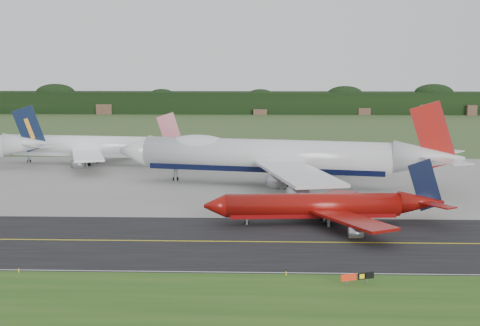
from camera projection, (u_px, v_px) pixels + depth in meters
name	position (u px, v px, depth m)	size (l,w,h in m)	color
ground	(244.00, 235.00, 107.13)	(600.00, 600.00, 0.00)	#365327
grass_verge	(235.00, 316.00, 72.52)	(400.00, 30.00, 0.01)	#224E17
taxiway	(244.00, 242.00, 103.17)	(400.00, 32.00, 0.02)	black
apron	(250.00, 181.00, 157.56)	(400.00, 78.00, 0.01)	gray
taxiway_centreline	(244.00, 241.00, 103.17)	(400.00, 0.40, 0.00)	yellow
taxiway_edge_line	(240.00, 272.00, 87.85)	(400.00, 0.25, 0.00)	silver
horizon_treeline	(258.00, 104.00, 377.03)	(700.00, 25.00, 12.00)	black
jet_ba_747	(278.00, 156.00, 150.02)	(77.96, 63.66, 19.70)	silver
jet_red_737	(326.00, 206.00, 114.45)	(41.61, 33.84, 11.23)	maroon
jet_star_tail	(90.00, 147.00, 182.51)	(55.64, 46.15, 14.68)	white
taxiway_sign	(357.00, 277.00, 82.77)	(4.28, 1.59, 1.49)	slate
edge_marker_left	(19.00, 271.00, 87.82)	(0.16, 0.16, 0.50)	yellow
edge_marker_center	(286.00, 273.00, 86.62)	(0.16, 0.16, 0.50)	yellow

